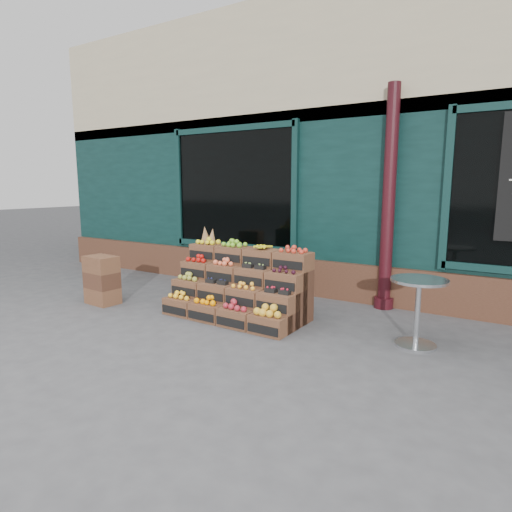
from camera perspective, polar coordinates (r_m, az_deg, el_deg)
The scene contains 6 objects.
ground at distance 5.37m, azimuth -2.15°, elevation -10.23°, with size 60.00×60.00×0.00m, color #48484A.
shop_facade at distance 9.74m, azimuth 15.22°, elevation 12.60°, with size 12.00×6.24×4.80m.
crate_display at distance 5.96m, azimuth -2.25°, elevation -4.50°, with size 1.94×0.98×1.20m.
spare_crates at distance 6.97m, azimuth -19.85°, elevation -3.02°, with size 0.52×0.38×0.74m.
bistro_table at distance 5.13m, azimuth 20.78°, elevation -6.08°, with size 0.62×0.62×0.78m.
shopkeeper at distance 8.74m, azimuth -2.53°, elevation 3.75°, with size 0.69×0.45×1.88m, color #1C642B.
Camera 1 is at (2.83, -4.19, 1.81)m, focal length 30.00 mm.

